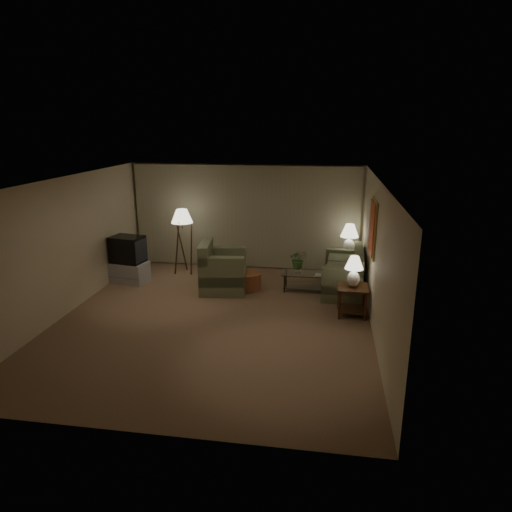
{
  "coord_description": "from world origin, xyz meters",
  "views": [
    {
      "loc": [
        2.06,
        -8.03,
        3.71
      ],
      "look_at": [
        0.72,
        0.6,
        1.14
      ],
      "focal_mm": 32.0,
      "sensor_mm": 36.0,
      "label": 1
    }
  ],
  "objects": [
    {
      "name": "flowers",
      "position": [
        1.49,
        1.85,
        0.8
      ],
      "size": [
        0.46,
        0.42,
        0.45
      ],
      "primitive_type": "imported",
      "rotation": [
        0.0,
        0.0,
        0.2
      ],
      "color": "#3A6D30",
      "rests_on": "vase"
    },
    {
      "name": "table_lamp_near",
      "position": [
        2.65,
        0.6,
        0.97
      ],
      "size": [
        0.36,
        0.36,
        0.62
      ],
      "color": "white",
      "rests_on": "side_table_near"
    },
    {
      "name": "table_lamp_far",
      "position": [
        2.65,
        2.9,
        1.05
      ],
      "size": [
        0.44,
        0.44,
        0.76
      ],
      "color": "white",
      "rests_on": "side_table_far"
    },
    {
      "name": "crt_tv",
      "position": [
        -2.55,
        1.79,
        0.81
      ],
      "size": [
        0.91,
        0.78,
        0.63
      ],
      "primitive_type": "cube",
      "rotation": [
        0.0,
        0.0,
        -0.18
      ],
      "color": "black",
      "rests_on": "tv_cabinet"
    },
    {
      "name": "floor_lamp",
      "position": [
        -1.46,
        2.65,
        0.86
      ],
      "size": [
        0.53,
        0.53,
        1.65
      ],
      "color": "#32190D",
      "rests_on": "ground"
    },
    {
      "name": "book",
      "position": [
        1.89,
        1.75,
        0.42
      ],
      "size": [
        0.18,
        0.24,
        0.02
      ],
      "primitive_type": "imported",
      "rotation": [
        0.0,
        0.0,
        -0.05
      ],
      "color": "olive",
      "rests_on": "coffee_table"
    },
    {
      "name": "tv_cabinet",
      "position": [
        -2.55,
        1.79,
        0.25
      ],
      "size": [
        1.04,
        0.83,
        0.5
      ],
      "primitive_type": "cube",
      "rotation": [
        0.0,
        0.0,
        -0.18
      ],
      "color": "#9FA0A2",
      "rests_on": "ground"
    },
    {
      "name": "room_shell",
      "position": [
        0.02,
        1.51,
        1.75
      ],
      "size": [
        6.04,
        7.02,
        2.72
      ],
      "color": "beige",
      "rests_on": "ground"
    },
    {
      "name": "coffee_table",
      "position": [
        1.64,
        1.85,
        0.28
      ],
      "size": [
        1.0,
        0.55,
        0.41
      ],
      "color": "silver",
      "rests_on": "ground"
    },
    {
      "name": "side_table_near",
      "position": [
        2.65,
        0.6,
        0.42
      ],
      "size": [
        0.6,
        0.6,
        0.6
      ],
      "color": "#32190D",
      "rests_on": "ground"
    },
    {
      "name": "vase",
      "position": [
        1.49,
        1.85,
        0.49
      ],
      "size": [
        0.16,
        0.16,
        0.16
      ],
      "primitive_type": "imported",
      "rotation": [
        0.0,
        0.0,
        -0.05
      ],
      "color": "white",
      "rests_on": "coffee_table"
    },
    {
      "name": "armchair",
      "position": [
        -0.19,
        1.61,
        0.45
      ],
      "size": [
        1.32,
        1.27,
        0.89
      ],
      "rotation": [
        0.0,
        0.0,
        1.7
      ],
      "color": "#6F7854",
      "rests_on": "ground"
    },
    {
      "name": "side_table_far",
      "position": [
        2.65,
        2.9,
        0.4
      ],
      "size": [
        0.48,
        0.4,
        0.6
      ],
      "color": "#32190D",
      "rests_on": "ground"
    },
    {
      "name": "ground",
      "position": [
        0.0,
        0.0,
        0.0
      ],
      "size": [
        7.0,
        7.0,
        0.0
      ],
      "primitive_type": "plane",
      "color": "#936B51",
      "rests_on": "ground"
    },
    {
      "name": "sofa",
      "position": [
        2.5,
        1.95,
        0.38
      ],
      "size": [
        1.81,
        1.03,
        0.77
      ],
      "rotation": [
        0.0,
        0.0,
        -1.62
      ],
      "color": "#6F7854",
      "rests_on": "ground"
    },
    {
      "name": "ottoman",
      "position": [
        0.37,
        1.74,
        0.19
      ],
      "size": [
        0.64,
        0.64,
        0.39
      ],
      "primitive_type": "cylinder",
      "rotation": [
        0.0,
        0.0,
        0.1
      ],
      "color": "#9B5D34",
      "rests_on": "ground"
    }
  ]
}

